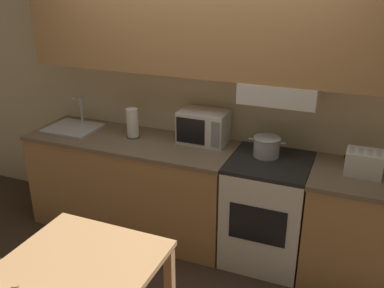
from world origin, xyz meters
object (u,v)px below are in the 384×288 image
Objects in this scene: dining_table at (83,276)px; sink_basin at (73,128)px; stove_range at (267,210)px; paper_towel_roll at (133,123)px; cooking_pot at (267,146)px; microwave at (204,127)px; toaster at (364,163)px.

sink_basin is at bearing 127.69° from dining_table.
stove_range is at bearing 61.40° from dining_table.
stove_range is at bearing 0.05° from sink_basin.
stove_range is 3.39× the size of paper_towel_roll.
microwave reaches higher than cooking_pot.
dining_table is at bearing -135.13° from toaster.
stove_range is 0.87m from microwave.
sink_basin is 1.75× the size of paper_towel_roll.
sink_basin is (-1.87, -0.00, 0.46)m from stove_range.
dining_table is at bearing -95.32° from microwave.
paper_towel_roll reaches higher than cooking_pot.
dining_table is (0.48, -1.46, -0.41)m from paper_towel_roll.
toaster is (1.30, -0.15, -0.05)m from microwave.
microwave is (-0.63, 0.17, 0.59)m from stove_range.
microwave reaches higher than dining_table.
toaster is at bearing 0.52° from sink_basin.
paper_towel_roll is at bearing -178.22° from cooking_pot.
cooking_pot is 1.10× the size of toaster.
dining_table is at bearing -52.31° from sink_basin.
toaster reaches higher than stove_range.
toaster is at bearing -6.47° from microwave.
dining_table is (-0.72, -1.50, -0.37)m from cooking_pot.
sink_basin reaches higher than paper_towel_roll.
paper_towel_roll reaches higher than dining_table.
paper_towel_roll reaches higher than toaster.
microwave is 1.65m from dining_table.
toaster is (0.73, -0.06, 0.01)m from cooking_pot.
cooking_pot is at bearing 1.78° from paper_towel_roll.
sink_basin is (-2.54, -0.02, -0.07)m from toaster.
microwave reaches higher than paper_towel_roll.
stove_range is 0.54m from cooking_pot.
cooking_pot is 0.34× the size of dining_table.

